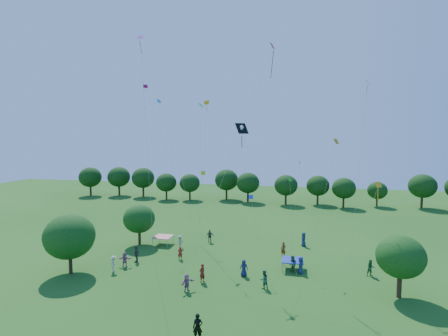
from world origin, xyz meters
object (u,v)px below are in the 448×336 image
Objects in this scene: tent_red_stripe at (163,237)px; man_in_black at (198,327)px; near_tree_east at (401,257)px; near_tree_north at (139,219)px; red_high_kite at (260,82)px; near_tree_west at (69,237)px; tent_blue at (293,260)px; pirate_kite at (243,131)px.

man_in_black is at bearing -61.75° from tent_red_stripe.
near_tree_north is at bearing 162.64° from near_tree_east.
tent_red_stripe is 0.10× the size of red_high_kite.
near_tree_east is at bearing 2.51° from near_tree_west.
near_tree_north is 2.80× the size of man_in_black.
tent_blue is 0.10× the size of red_high_kite.
near_tree_west is 0.27× the size of red_high_kite.
near_tree_north is 23.24m from man_in_black.
red_high_kite is at bearing 23.49° from near_tree_west.
near_tree_east is 21.76m from red_high_kite.
red_high_kite reaches higher than near_tree_west.
man_in_black is 25.14m from red_high_kite.
near_tree_west reaches higher than tent_red_stripe.
tent_red_stripe is (5.57, 10.90, -2.81)m from near_tree_west.
tent_blue is 0.16× the size of pirate_kite.
near_tree_north reaches higher than tent_red_stripe.
man_in_black is at bearing -54.54° from near_tree_north.
pirate_kite is at bearing -20.96° from near_tree_north.
tent_red_stripe and tent_blue have the same top height.
tent_red_stripe is 22.02m from man_in_black.
near_tree_north is 18.92m from pirate_kite.
near_tree_north is 22.83m from red_high_kite.
near_tree_east is 0.24× the size of red_high_kite.
near_tree_west is 25.52m from red_high_kite.
red_high_kite is at bearing 71.54° from man_in_black.
near_tree_north is at bearing 159.04° from pirate_kite.
near_tree_north reaches higher than man_in_black.
man_in_black is at bearing -27.98° from near_tree_west.
man_in_black reaches higher than tent_red_stripe.
near_tree_west is at bearing -104.05° from near_tree_north.
tent_blue is at bearing 56.30° from man_in_black.
red_high_kite reaches higher than near_tree_north.
tent_red_stripe is (-25.66, 9.53, -2.60)m from near_tree_east.
near_tree_east reaches higher than tent_blue.
near_tree_east is at bearing -20.37° from tent_red_stripe.
near_tree_east is at bearing -25.79° from tent_blue.
near_tree_north is 20.15m from tent_blue.
near_tree_west reaches higher than near_tree_north.
tent_blue is (16.50, -5.11, 0.00)m from tent_red_stripe.
pirate_kite is (0.89, 13.35, 13.58)m from man_in_black.
tent_blue is 1.18× the size of man_in_black.
pirate_kite is (-14.35, 3.48, 10.88)m from near_tree_east.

